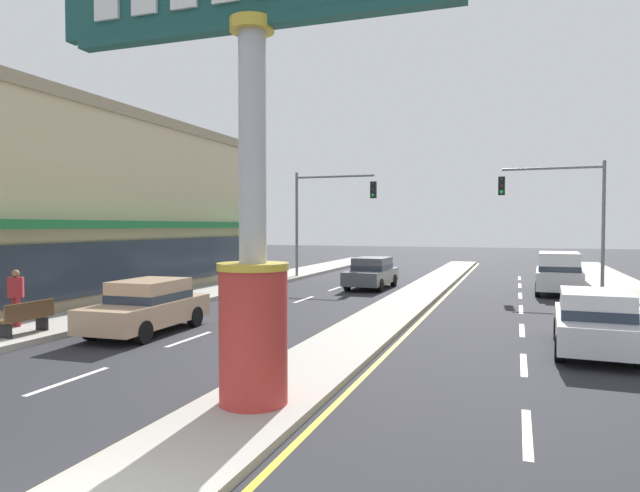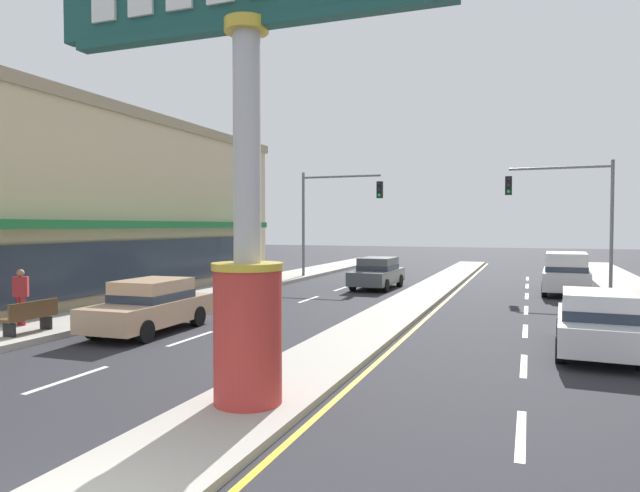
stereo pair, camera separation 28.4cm
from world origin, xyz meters
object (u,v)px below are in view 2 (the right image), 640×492
at_px(traffic_light_right_side, 571,202).
at_px(sedan_far_right_lane, 598,322).
at_px(suv_mid_left_lane, 566,273).
at_px(street_bench, 30,316).
at_px(traffic_light_left_side, 332,206).
at_px(pedestrian_near_kerb, 21,294).
at_px(district_sign, 247,161).
at_px(sedan_near_left_lane, 150,305).
at_px(sedan_near_right_lane, 377,273).
at_px(storefront_left, 70,206).

relative_size(traffic_light_right_side, sedan_far_right_lane, 1.41).
relative_size(suv_mid_left_lane, street_bench, 2.92).
height_order(traffic_light_left_side, suv_mid_left_lane, traffic_light_left_side).
distance_m(suv_mid_left_lane, street_bench, 21.50).
height_order(traffic_light_right_side, pedestrian_near_kerb, traffic_light_right_side).
relative_size(district_sign, sedan_near_left_lane, 1.76).
distance_m(district_sign, pedestrian_near_kerb, 10.82).
height_order(sedan_far_right_lane, street_bench, sedan_far_right_lane).
height_order(sedan_near_left_lane, suv_mid_left_lane, suv_mid_left_lane).
bearing_deg(sedan_near_right_lane, sedan_near_left_lane, -103.78).
xyz_separation_m(district_sign, street_bench, (-8.34, 3.22, -3.53)).
bearing_deg(sedan_far_right_lane, district_sign, -131.77).
bearing_deg(street_bench, sedan_near_right_lane, 69.89).
bearing_deg(traffic_light_right_side, storefront_left, -157.65).
bearing_deg(suv_mid_left_lane, pedestrian_near_kerb, -135.50).
bearing_deg(storefront_left, sedan_far_right_lane, -14.38).
xyz_separation_m(suv_mid_left_lane, street_bench, (-14.29, -16.06, -0.34)).
height_order(traffic_light_right_side, sedan_far_right_lane, traffic_light_right_side).
height_order(storefront_left, traffic_light_right_side, storefront_left).
bearing_deg(sedan_near_right_lane, street_bench, -110.11).
relative_size(suv_mid_left_lane, pedestrian_near_kerb, 2.83).
relative_size(traffic_light_right_side, suv_mid_left_lane, 1.33).
bearing_deg(sedan_far_right_lane, traffic_light_right_side, 88.87).
bearing_deg(sedan_far_right_lane, traffic_light_left_side, 128.24).
bearing_deg(sedan_near_right_lane, district_sign, -81.94).
height_order(traffic_light_left_side, traffic_light_right_side, same).
relative_size(storefront_left, sedan_far_right_lane, 5.10).
bearing_deg(sedan_near_left_lane, sedan_far_right_lane, 6.67).
distance_m(storefront_left, pedestrian_near_kerb, 10.62).
relative_size(sedan_far_right_lane, sedan_near_left_lane, 1.01).
relative_size(sedan_near_right_lane, sedan_far_right_lane, 0.99).
height_order(sedan_near_right_lane, sedan_near_left_lane, same).
bearing_deg(district_sign, pedestrian_near_kerb, 157.20).
relative_size(traffic_light_left_side, sedan_near_left_lane, 1.42).
xyz_separation_m(traffic_light_right_side, pedestrian_near_kerb, (-15.81, -17.20, -3.13)).
xyz_separation_m(sedan_near_right_lane, suv_mid_left_lane, (8.61, 0.53, 0.20)).
xyz_separation_m(traffic_light_left_side, street_bench, (-2.10, -18.92, -3.60)).
relative_size(sedan_near_right_lane, sedan_near_left_lane, 1.00).
height_order(district_sign, sedan_near_left_lane, district_sign).
relative_size(district_sign, storefront_left, 0.34).
xyz_separation_m(traffic_light_left_side, traffic_light_right_side, (12.48, -0.91, 0.00)).
xyz_separation_m(traffic_light_right_side, sedan_near_right_lane, (-8.90, -2.48, -3.46)).
bearing_deg(street_bench, district_sign, -21.10).
distance_m(storefront_left, sedan_near_right_lane, 14.93).
relative_size(traffic_light_right_side, pedestrian_near_kerb, 3.75).
xyz_separation_m(traffic_light_left_side, pedestrian_near_kerb, (-3.33, -18.12, -3.13)).
xyz_separation_m(district_sign, sedan_near_right_lane, (-2.65, 18.75, -3.39)).
height_order(traffic_light_right_side, sedan_near_right_lane, traffic_light_right_side).
bearing_deg(storefront_left, traffic_light_left_side, 46.44).
bearing_deg(street_bench, suv_mid_left_lane, 48.33).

